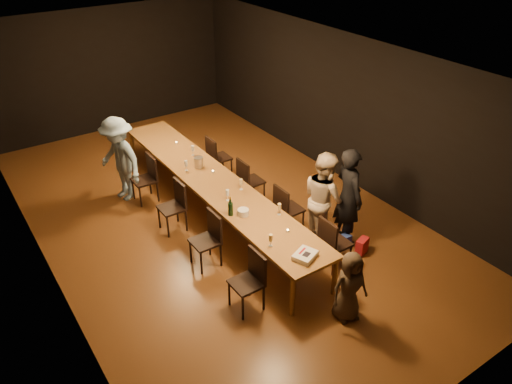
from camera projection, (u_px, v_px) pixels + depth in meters
ground at (214, 214)px, 9.45m from camera, size 10.00×10.00×0.00m
room_shell at (209, 111)px, 8.38m from camera, size 6.04×10.04×3.02m
table at (213, 182)px, 9.09m from camera, size 0.90×6.00×0.75m
chair_right_0 at (335, 242)px, 7.92m from camera, size 0.42×0.42×0.93m
chair_right_1 at (289, 208)px, 8.77m from camera, size 0.42×0.42×0.93m
chair_right_2 at (251, 180)px, 9.62m from camera, size 0.42×0.42×0.93m
chair_right_3 at (220, 157)px, 10.47m from camera, size 0.42×0.42×0.93m
chair_left_0 at (246, 283)px, 7.10m from camera, size 0.42×0.42×0.93m
chair_left_1 at (205, 241)px, 7.95m from camera, size 0.42×0.42×0.93m
chair_left_2 at (171, 207)px, 8.80m from camera, size 0.42×0.42×0.93m
chair_left_3 at (144, 180)px, 9.65m from camera, size 0.42×0.42×0.93m
woman_birthday at (348, 197)px, 8.31m from camera, size 0.53×0.71×1.77m
woman_tan at (324, 198)px, 8.34m from camera, size 0.78×0.93×1.69m
man_blue at (120, 159)px, 9.55m from camera, size 0.90×1.22×1.70m
child at (349, 287)px, 6.90m from camera, size 0.60×0.45×1.11m
gift_bag_red at (362, 246)px, 8.36m from camera, size 0.27×0.20×0.29m
gift_bag_blue at (344, 242)px, 8.49m from camera, size 0.22×0.15×0.26m
birthday_cake at (305, 255)px, 7.12m from camera, size 0.41×0.37×0.08m
plate_stack at (243, 212)px, 8.05m from camera, size 0.22×0.22×0.10m
champagne_bottle at (230, 206)px, 7.99m from camera, size 0.10×0.10×0.35m
ice_bucket at (199, 162)px, 9.45m from camera, size 0.23×0.23×0.20m
wineglass_0 at (271, 240)px, 7.32m from camera, size 0.06×0.06×0.21m
wineglass_1 at (279, 209)px, 8.04m from camera, size 0.06×0.06×0.21m
wineglass_2 at (228, 195)px, 8.41m from camera, size 0.06×0.06×0.21m
wineglass_3 at (241, 184)px, 8.72m from camera, size 0.06×0.06×0.21m
wineglass_4 at (186, 166)px, 9.32m from camera, size 0.06×0.06×0.21m
wineglass_5 at (193, 151)px, 9.86m from camera, size 0.06×0.06×0.21m
tealight_near at (288, 231)px, 7.68m from camera, size 0.05×0.05×0.03m
tealight_mid at (213, 172)px, 9.30m from camera, size 0.05×0.05×0.03m
tealight_far at (176, 143)px, 10.37m from camera, size 0.05×0.05×0.03m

